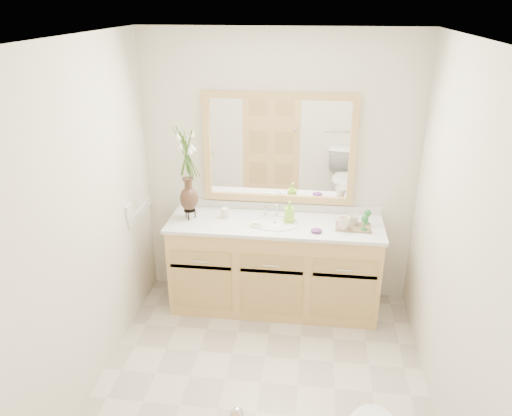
# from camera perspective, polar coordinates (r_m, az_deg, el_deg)

# --- Properties ---
(floor) EXTENTS (2.60, 2.60, 0.00)m
(floor) POSITION_cam_1_polar(r_m,az_deg,el_deg) (3.87, 0.61, -19.31)
(floor) COLOR beige
(floor) RESTS_ON ground
(ceiling) EXTENTS (2.40, 2.60, 0.02)m
(ceiling) POSITION_cam_1_polar(r_m,az_deg,el_deg) (2.88, 0.82, 18.85)
(ceiling) COLOR white
(ceiling) RESTS_ON wall_back
(wall_back) EXTENTS (2.40, 0.02, 2.40)m
(wall_back) POSITION_cam_1_polar(r_m,az_deg,el_deg) (4.39, 2.59, 4.26)
(wall_back) COLOR beige
(wall_back) RESTS_ON floor
(wall_front) EXTENTS (2.40, 0.02, 2.40)m
(wall_front) POSITION_cam_1_polar(r_m,az_deg,el_deg) (2.12, -3.42, -18.71)
(wall_front) COLOR beige
(wall_front) RESTS_ON floor
(wall_left) EXTENTS (0.02, 2.60, 2.40)m
(wall_left) POSITION_cam_1_polar(r_m,az_deg,el_deg) (3.52, -19.11, -1.94)
(wall_left) COLOR beige
(wall_left) RESTS_ON floor
(wall_right) EXTENTS (0.02, 2.60, 2.40)m
(wall_right) POSITION_cam_1_polar(r_m,az_deg,el_deg) (3.30, 21.94, -4.05)
(wall_right) COLOR beige
(wall_right) RESTS_ON floor
(vanity) EXTENTS (1.80, 0.55, 0.80)m
(vanity) POSITION_cam_1_polar(r_m,az_deg,el_deg) (4.46, 2.11, -6.70)
(vanity) COLOR tan
(vanity) RESTS_ON floor
(counter) EXTENTS (1.84, 0.57, 0.03)m
(counter) POSITION_cam_1_polar(r_m,az_deg,el_deg) (4.27, 2.19, -1.85)
(counter) COLOR silver
(counter) RESTS_ON vanity
(sink) EXTENTS (0.38, 0.34, 0.23)m
(sink) POSITION_cam_1_polar(r_m,az_deg,el_deg) (4.27, 2.16, -2.43)
(sink) COLOR white
(sink) RESTS_ON counter
(mirror) EXTENTS (1.32, 0.04, 0.97)m
(mirror) POSITION_cam_1_polar(r_m,az_deg,el_deg) (4.31, 2.61, 6.75)
(mirror) COLOR white
(mirror) RESTS_ON wall_back
(switch_plate) EXTENTS (0.02, 0.12, 0.12)m
(switch_plate) POSITION_cam_1_polar(r_m,az_deg,el_deg) (4.24, -14.27, -0.36)
(switch_plate) COLOR white
(switch_plate) RESTS_ON wall_left
(door) EXTENTS (0.80, 0.03, 2.00)m
(door) POSITION_cam_1_polar(r_m,az_deg,el_deg) (2.32, -11.06, -21.26)
(door) COLOR tan
(door) RESTS_ON floor
(flower_vase) EXTENTS (0.19, 0.19, 0.77)m
(flower_vase) POSITION_cam_1_polar(r_m,az_deg,el_deg) (4.20, -7.91, 5.33)
(flower_vase) COLOR black
(flower_vase) RESTS_ON counter
(tumbler) EXTENTS (0.07, 0.07, 0.09)m
(tumbler) POSITION_cam_1_polar(r_m,az_deg,el_deg) (4.35, -3.57, -0.57)
(tumbler) COLOR beige
(tumbler) RESTS_ON counter
(soap_dish) EXTENTS (0.11, 0.11, 0.04)m
(soap_dish) POSITION_cam_1_polar(r_m,az_deg,el_deg) (4.20, 0.04, -1.89)
(soap_dish) COLOR beige
(soap_dish) RESTS_ON counter
(soap_bottle) EXTENTS (0.08, 0.08, 0.17)m
(soap_bottle) POSITION_cam_1_polar(r_m,az_deg,el_deg) (4.26, 3.82, -0.50)
(soap_bottle) COLOR #92D431
(soap_bottle) RESTS_ON counter
(purple_dish) EXTENTS (0.11, 0.10, 0.03)m
(purple_dish) POSITION_cam_1_polar(r_m,az_deg,el_deg) (4.11, 6.91, -2.58)
(purple_dish) COLOR #5C246E
(purple_dish) RESTS_ON counter
(tray) EXTENTS (0.30, 0.21, 0.01)m
(tray) POSITION_cam_1_polar(r_m,az_deg,el_deg) (4.25, 11.03, -2.13)
(tray) COLOR #766443
(tray) RESTS_ON counter
(mug_left) EXTENTS (0.13, 0.13, 0.11)m
(mug_left) POSITION_cam_1_polar(r_m,az_deg,el_deg) (4.16, 9.97, -1.67)
(mug_left) COLOR beige
(mug_left) RESTS_ON tray
(mug_right) EXTENTS (0.12, 0.12, 0.09)m
(mug_right) POSITION_cam_1_polar(r_m,az_deg,el_deg) (4.25, 11.05, -1.30)
(mug_right) COLOR beige
(mug_right) RESTS_ON tray
(goblet_front) EXTENTS (0.06, 0.06, 0.13)m
(goblet_front) POSITION_cam_1_polar(r_m,az_deg,el_deg) (4.16, 12.33, -1.31)
(goblet_front) COLOR #236B2D
(goblet_front) RESTS_ON tray
(goblet_back) EXTENTS (0.06, 0.06, 0.13)m
(goblet_back) POSITION_cam_1_polar(r_m,az_deg,el_deg) (4.28, 12.63, -0.67)
(goblet_back) COLOR #236B2D
(goblet_back) RESTS_ON tray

